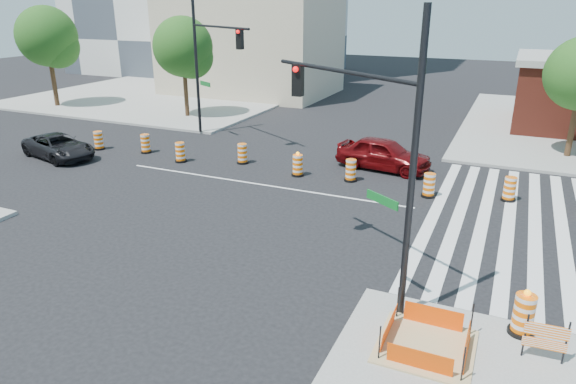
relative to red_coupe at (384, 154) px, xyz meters
name	(u,v)px	position (x,y,z in m)	size (l,w,h in m)	color
ground	(260,184)	(-4.52, -4.52, -0.79)	(120.00, 120.00, 0.00)	black
sidewalk_nw	(172,94)	(-22.52, 13.48, -0.71)	(22.00, 22.00, 0.15)	gray
crosswalk_east	(522,224)	(6.43, -4.52, -0.78)	(6.75, 13.50, 0.01)	silver
lane_centerline	(260,184)	(-4.52, -4.52, -0.78)	(14.00, 0.12, 0.01)	silver
excavation_pit	(426,345)	(4.48, -13.52, -0.56)	(2.20, 2.20, 0.90)	tan
beige_midrise	(251,35)	(-16.52, 17.48, 4.21)	(14.00, 10.00, 10.00)	#BEAF91
red_coupe	(384,154)	(0.00, 0.00, 0.00)	(1.86, 4.61, 1.57)	#560709
dark_suv	(59,146)	(-16.15, -5.08, -0.16)	(2.08, 4.51, 1.25)	black
signal_pole_se	(369,131)	(2.27, -11.48, 3.90)	(4.92, 3.24, 7.63)	black
signal_pole_nw	(209,53)	(-10.78, 1.57, 4.25)	(5.44, 3.26, 8.21)	black
pit_drum	(523,316)	(6.50, -12.02, -0.13)	(0.62, 0.62, 1.23)	black
barricade	(546,337)	(6.96, -12.89, -0.03)	(0.93, 0.11, 1.10)	#FF6805
tree_north_a	(48,40)	(-27.28, 5.21, 4.30)	(4.46, 4.46, 7.58)	#382314
tree_north_b	(184,50)	(-15.73, 6.15, 3.87)	(4.08, 4.08, 6.94)	#382314
median_drum_0	(99,141)	(-15.43, -2.95, -0.31)	(0.60, 0.60, 1.02)	black
median_drum_1	(146,144)	(-12.59, -2.43, -0.31)	(0.60, 0.60, 1.02)	black
median_drum_2	(180,153)	(-9.86, -3.06, -0.31)	(0.60, 0.60, 1.02)	black
median_drum_3	(242,154)	(-6.81, -1.99, -0.31)	(0.60, 0.60, 1.02)	black
median_drum_4	(298,166)	(-3.45, -2.66, -0.30)	(0.60, 0.60, 1.18)	black
median_drum_5	(351,171)	(-0.92, -2.36, -0.31)	(0.60, 0.60, 1.02)	black
median_drum_6	(429,186)	(2.72, -2.97, -0.31)	(0.60, 0.60, 1.02)	black
median_drum_7	(509,190)	(5.85, -2.08, -0.31)	(0.60, 0.60, 1.02)	black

